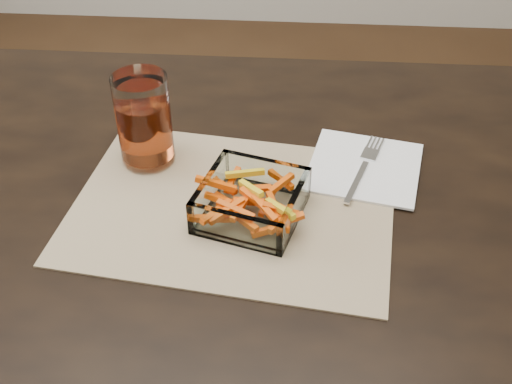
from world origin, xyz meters
TOP-DOWN VIEW (x-y plane):
  - dining_table at (0.00, 0.00)m, footprint 1.60×0.90m
  - placemat at (0.07, -0.00)m, footprint 0.49×0.38m
  - glass_bowl at (0.10, -0.02)m, footprint 0.16×0.16m
  - tumbler at (-0.07, 0.10)m, footprint 0.08×0.08m
  - napkin at (0.26, 0.10)m, footprint 0.19×0.19m
  - fork at (0.26, 0.10)m, footprint 0.07×0.17m

SIDE VIEW (x-z plane):
  - dining_table at x=0.00m, z-range 0.29..1.04m
  - placemat at x=0.07m, z-range 0.75..0.75m
  - napkin at x=0.26m, z-range 0.75..0.76m
  - fork at x=0.26m, z-range 0.76..0.76m
  - glass_bowl at x=0.10m, z-range 0.75..0.80m
  - tumbler at x=-0.07m, z-range 0.75..0.89m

